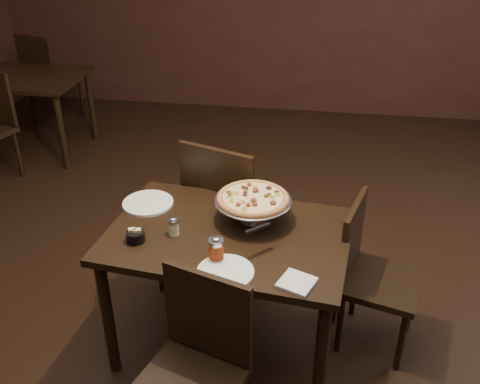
# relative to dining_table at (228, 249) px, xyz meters

# --- Properties ---
(room) EXTENTS (6.04, 7.04, 2.84)m
(room) POSITION_rel_dining_table_xyz_m (-0.01, 0.08, 0.79)
(room) COLOR black
(room) RESTS_ON ground
(dining_table) EXTENTS (1.21, 0.88, 0.71)m
(dining_table) POSITION_rel_dining_table_xyz_m (0.00, 0.00, 0.00)
(dining_table) COLOR black
(dining_table) RESTS_ON ground
(background_table) EXTENTS (1.13, 0.75, 0.71)m
(background_table) POSITION_rel_dining_table_xyz_m (-2.27, 2.15, -0.00)
(background_table) COLOR black
(background_table) RESTS_ON ground
(pizza_stand) EXTENTS (0.38, 0.38, 0.16)m
(pizza_stand) POSITION_rel_dining_table_xyz_m (0.10, 0.12, 0.22)
(pizza_stand) COLOR silver
(pizza_stand) RESTS_ON dining_table
(parmesan_shaker) EXTENTS (0.05, 0.05, 0.09)m
(parmesan_shaker) POSITION_rel_dining_table_xyz_m (-0.25, -0.05, 0.14)
(parmesan_shaker) COLOR beige
(parmesan_shaker) RESTS_ON dining_table
(pepper_flake_shaker) EXTENTS (0.07, 0.07, 0.12)m
(pepper_flake_shaker) POSITION_rel_dining_table_xyz_m (-0.01, -0.22, 0.15)
(pepper_flake_shaker) COLOR maroon
(pepper_flake_shaker) RESTS_ON dining_table
(packet_caddy) EXTENTS (0.09, 0.09, 0.07)m
(packet_caddy) POSITION_rel_dining_table_xyz_m (-0.41, -0.13, 0.12)
(packet_caddy) COLOR black
(packet_caddy) RESTS_ON dining_table
(napkin_stack) EXTENTS (0.18, 0.18, 0.01)m
(napkin_stack) POSITION_rel_dining_table_xyz_m (0.35, -0.33, 0.10)
(napkin_stack) COLOR silver
(napkin_stack) RESTS_ON dining_table
(plate_left) EXTENTS (0.26, 0.26, 0.01)m
(plate_left) POSITION_rel_dining_table_xyz_m (-0.46, 0.20, 0.10)
(plate_left) COLOR white
(plate_left) RESTS_ON dining_table
(plate_near) EXTENTS (0.25, 0.25, 0.01)m
(plate_near) POSITION_rel_dining_table_xyz_m (0.04, -0.31, 0.10)
(plate_near) COLOR white
(plate_near) RESTS_ON dining_table
(serving_spatula) EXTENTS (0.17, 0.17, 0.02)m
(serving_spatula) POSITION_rel_dining_table_xyz_m (0.16, -0.13, 0.22)
(serving_spatula) COLOR silver
(serving_spatula) RESTS_ON pizza_stand
(chair_far) EXTENTS (0.57, 0.57, 0.96)m
(chair_far) POSITION_rel_dining_table_xyz_m (-0.09, 0.52, -0.10)
(chair_far) COLOR black
(chair_far) RESTS_ON ground
(chair_near) EXTENTS (0.49, 0.49, 0.84)m
(chair_near) POSITION_rel_dining_table_xyz_m (-0.03, -0.59, -0.16)
(chair_near) COLOR black
(chair_near) RESTS_ON ground
(chair_side) EXTENTS (0.47, 0.47, 0.82)m
(chair_side) POSITION_rel_dining_table_xyz_m (0.70, 0.16, -0.17)
(chair_side) COLOR black
(chair_side) RESTS_ON ground
(bg_chair_far) EXTENTS (0.53, 0.53, 0.91)m
(bg_chair_far) POSITION_rel_dining_table_xyz_m (-2.36, 2.84, -0.12)
(bg_chair_far) COLOR black
(bg_chair_far) RESTS_ON ground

